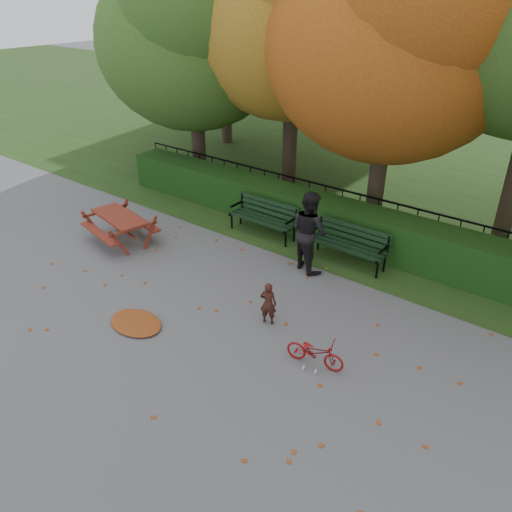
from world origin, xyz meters
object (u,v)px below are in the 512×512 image
Objects in this scene: tree_a at (195,28)px; bench_left at (264,215)px; picnic_table at (119,222)px; bench_right at (350,241)px; adult at (309,231)px; bicycle at (315,352)px; tree_c at (406,26)px; child at (268,303)px.

tree_a reaches higher than bench_left.
picnic_table is (-2.54, -2.52, 0.03)m from bench_left.
adult is (-0.59, -0.80, 0.39)m from bench_right.
bicycle is at bearing 147.16° from adult.
adult is 3.32m from bicycle.
tree_c is 7.90× the size of bicycle.
tree_c is at bearing -73.38° from adult.
bench_right is (0.27, -2.26, -4.30)m from tree_c.
tree_c is 6.86m from child.
tree_a is at bearing 118.56° from picnic_table.
tree_a is 4.00× the size of picnic_table.
bicycle is at bearing -70.25° from bench_right.
tree_a reaches higher than bench_right.
bench_left is 5.06m from bicycle.
bench_left is (-2.13, -2.26, -4.30)m from tree_c.
tree_c is at bearing -109.49° from child.
tree_a is 7.69m from bench_right.
tree_c is at bearing 57.08° from picnic_table.
bench_right is 0.96× the size of picnic_table.
picnic_table is 1.02× the size of adult.
bench_right is at bearing -83.30° from tree_c.
tree_a is 4.16× the size of bench_right.
picnic_table is (-4.94, -2.52, 0.03)m from bench_right.
bench_right is at bearing 9.69° from bicycle.
tree_a is 7.25m from adult.
child is at bearing -52.28° from bench_left.
bench_left is at bearing -133.36° from tree_c.
bench_left reaches higher than picnic_table.
tree_c is 7.93m from picnic_table.
bench_left is at bearing -25.76° from tree_a.
adult is (5.70, -2.68, -3.61)m from tree_a.
bench_left is at bearing 56.21° from picnic_table.
adult is at bearing 24.39° from bicycle.
tree_c is (6.02, 0.38, 0.30)m from tree_a.
tree_a is 8.61× the size of child.
tree_c reaches higher than adult.
tree_a is at bearing -59.79° from child.
tree_a is 4.09× the size of adult.
tree_c is 9.20× the size of child.
bench_left is (3.89, -1.88, -4.00)m from tree_a.
bench_left is at bearing 180.00° from bench_right.
bench_right is 3.72m from bicycle.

